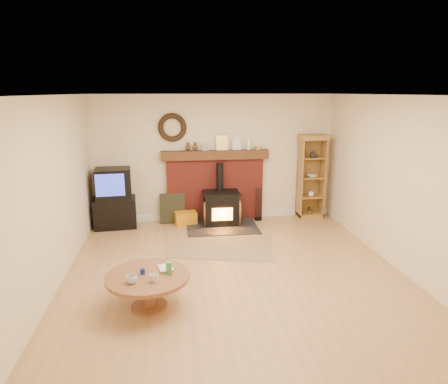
{
  "coord_description": "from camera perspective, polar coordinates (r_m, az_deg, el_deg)",
  "views": [
    {
      "loc": [
        -0.88,
        -5.4,
        2.64
      ],
      "look_at": [
        -0.03,
        1.0,
        1.02
      ],
      "focal_mm": 32.0,
      "sensor_mm": 36.0,
      "label": 1
    }
  ],
  "objects": [
    {
      "name": "chimney_breast",
      "position": [
        8.32,
        -1.27,
        1.36
      ],
      "size": [
        2.2,
        0.22,
        1.78
      ],
      "color": "maroon",
      "rests_on": "ground"
    },
    {
      "name": "wood_stove",
      "position": [
        8.06,
        -0.43,
        -2.5
      ],
      "size": [
        1.4,
        1.0,
        1.25
      ],
      "color": "black",
      "rests_on": "ground"
    },
    {
      "name": "ground",
      "position": [
        6.07,
        1.6,
        -11.66
      ],
      "size": [
        5.5,
        5.5,
        0.0
      ],
      "primitive_type": "plane",
      "color": "#AF8749",
      "rests_on": "ground"
    },
    {
      "name": "curio_cabinet",
      "position": [
        8.64,
        12.3,
        2.15
      ],
      "size": [
        0.57,
        0.41,
        1.78
      ],
      "color": "olive",
      "rests_on": "ground"
    },
    {
      "name": "leaning_painting",
      "position": [
        8.28,
        -7.36,
        -2.34
      ],
      "size": [
        0.52,
        0.14,
        0.62
      ],
      "primitive_type": "cube",
      "rotation": [
        -0.17,
        0.0,
        0.0
      ],
      "color": "black",
      "rests_on": "ground"
    },
    {
      "name": "room_shell",
      "position": [
        5.64,
        1.38,
        4.67
      ],
      "size": [
        5.02,
        5.52,
        2.61
      ],
      "color": "beige",
      "rests_on": "ground"
    },
    {
      "name": "fire_tools",
      "position": [
        8.47,
        4.9,
        -3.13
      ],
      "size": [
        0.16,
        0.16,
        0.7
      ],
      "color": "black",
      "rests_on": "ground"
    },
    {
      "name": "coffee_table",
      "position": [
        5.16,
        -10.81,
        -12.41
      ],
      "size": [
        1.04,
        1.04,
        0.6
      ],
      "color": "brown",
      "rests_on": "ground"
    },
    {
      "name": "firelog_box",
      "position": [
        8.19,
        -5.47,
        -3.75
      ],
      "size": [
        0.47,
        0.33,
        0.27
      ],
      "primitive_type": "cube",
      "rotation": [
        0.0,
        0.0,
        0.16
      ],
      "color": "#D8E30C",
      "rests_on": "ground"
    },
    {
      "name": "area_rug",
      "position": [
        7.09,
        -0.29,
        -7.68
      ],
      "size": [
        1.99,
        1.57,
        0.01
      ],
      "primitive_type": "cube",
      "rotation": [
        0.0,
        0.0,
        -0.22
      ],
      "color": "brown",
      "rests_on": "ground"
    },
    {
      "name": "tv_unit",
      "position": [
        8.21,
        -15.38,
        -1.0
      ],
      "size": [
        0.85,
        0.63,
        1.19
      ],
      "color": "black",
      "rests_on": "ground"
    }
  ]
}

